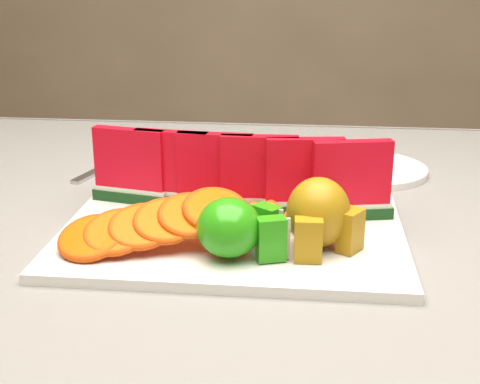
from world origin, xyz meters
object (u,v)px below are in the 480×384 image
apple_cluster (236,228)px  fork (108,165)px  pear_cluster (320,215)px  platter (233,231)px  side_plate (368,169)px

apple_cluster → fork: size_ratio=0.53×
pear_cluster → platter: bearing=153.7°
fork → pear_cluster: bearing=-42.8°
platter → pear_cluster: pear_cluster is taller
apple_cluster → pear_cluster: pear_cluster is taller
side_plate → fork: 0.41m
apple_cluster → fork: (-0.24, 0.34, -0.04)m
platter → side_plate: size_ratio=1.69×
platter → fork: platter is taller
pear_cluster → fork: 0.45m
platter → apple_cluster: 0.09m
side_plate → platter: bearing=-123.8°
fork → side_plate: bearing=1.6°
side_plate → fork: bearing=-178.4°
apple_cluster → side_plate: (0.17, 0.35, -0.04)m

